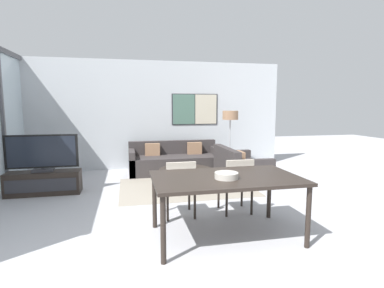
{
  "coord_description": "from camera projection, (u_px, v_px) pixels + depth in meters",
  "views": [
    {
      "loc": [
        -0.63,
        -2.62,
        1.65
      ],
      "look_at": [
        0.53,
        2.69,
        0.95
      ],
      "focal_mm": 28.0,
      "sensor_mm": 36.0,
      "label": 1
    }
  ],
  "objects": [
    {
      "name": "floor_lamp",
      "position": [
        230.0,
        119.0,
        7.47
      ],
      "size": [
        0.39,
        0.39,
        1.52
      ],
      "color": "#2D2D33",
      "rests_on": "ground_plane"
    },
    {
      "name": "dining_table",
      "position": [
        226.0,
        182.0,
        3.71
      ],
      "size": [
        1.8,
        1.09,
        0.78
      ],
      "color": "black",
      "rests_on": "ground_plane"
    },
    {
      "name": "sofa_main",
      "position": [
        175.0,
        162.0,
        7.45
      ],
      "size": [
        2.23,
        0.88,
        0.76
      ],
      "color": "#383333",
      "rests_on": "ground_plane"
    },
    {
      "name": "sofa_side",
      "position": [
        239.0,
        170.0,
        6.48
      ],
      "size": [
        0.88,
        1.36,
        0.76
      ],
      "rotation": [
        0.0,
        0.0,
        1.57
      ],
      "color": "#383333",
      "rests_on": "ground_plane"
    },
    {
      "name": "fruit_bowl",
      "position": [
        226.0,
        175.0,
        3.59
      ],
      "size": [
        0.29,
        0.29,
        0.07
      ],
      "color": "#B7B2A8",
      "rests_on": "dining_table"
    },
    {
      "name": "wall_back",
      "position": [
        152.0,
        115.0,
        7.84
      ],
      "size": [
        7.11,
        0.09,
        2.8
      ],
      "color": "silver",
      "rests_on": "ground_plane"
    },
    {
      "name": "ground_plane",
      "position": [
        198.0,
        278.0,
        2.88
      ],
      "size": [
        24.0,
        24.0,
        0.0
      ],
      "primitive_type": "plane",
      "color": "#B2B2B7"
    },
    {
      "name": "dining_chair_left",
      "position": [
        180.0,
        185.0,
        4.41
      ],
      "size": [
        0.46,
        0.46,
        0.85
      ],
      "color": "#B2A899",
      "rests_on": "ground_plane"
    },
    {
      "name": "television",
      "position": [
        42.0,
        153.0,
        5.52
      ],
      "size": [
        1.27,
        0.2,
        0.69
      ],
      "color": "#2D2D33",
      "rests_on": "tv_console"
    },
    {
      "name": "coffee_table",
      "position": [
        186.0,
        174.0,
        6.07
      ],
      "size": [
        1.08,
        1.08,
        0.37
      ],
      "color": "black",
      "rests_on": "ground_plane"
    },
    {
      "name": "area_rug",
      "position": [
        186.0,
        187.0,
        6.1
      ],
      "size": [
        2.63,
        1.9,
        0.01
      ],
      "color": "gray",
      "rests_on": "ground_plane"
    },
    {
      "name": "dining_chair_centre",
      "position": [
        237.0,
        182.0,
        4.58
      ],
      "size": [
        0.46,
        0.46,
        0.85
      ],
      "color": "#B2A899",
      "rests_on": "ground_plane"
    },
    {
      "name": "tv_console",
      "position": [
        44.0,
        183.0,
        5.59
      ],
      "size": [
        1.3,
        0.42,
        0.43
      ],
      "color": "black",
      "rests_on": "ground_plane"
    }
  ]
}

